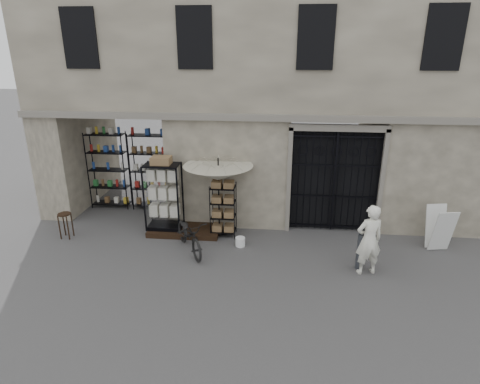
# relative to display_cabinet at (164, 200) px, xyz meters

# --- Properties ---
(ground) EXTENTS (80.00, 80.00, 0.00)m
(ground) POSITION_rel_display_cabinet_xyz_m (2.94, -1.52, -0.99)
(ground) COLOR #27272B
(ground) RESTS_ON ground
(main_building) EXTENTS (14.00, 4.00, 9.00)m
(main_building) POSITION_rel_display_cabinet_xyz_m (2.94, 2.48, 3.51)
(main_building) COLOR #A99E89
(main_building) RESTS_ON ground
(shop_recess) EXTENTS (3.00, 1.70, 3.00)m
(shop_recess) POSITION_rel_display_cabinet_xyz_m (-1.56, 1.28, 0.51)
(shop_recess) COLOR black
(shop_recess) RESTS_ON ground
(shop_shelving) EXTENTS (2.70, 0.50, 2.50)m
(shop_shelving) POSITION_rel_display_cabinet_xyz_m (-1.61, 1.78, 0.26)
(shop_shelving) COLOR black
(shop_shelving) RESTS_ON ground
(iron_gate) EXTENTS (2.50, 0.21, 3.00)m
(iron_gate) POSITION_rel_display_cabinet_xyz_m (4.69, 0.75, 0.51)
(iron_gate) COLOR black
(iron_gate) RESTS_ON ground
(step_platform) EXTENTS (2.00, 0.90, 0.15)m
(step_platform) POSITION_rel_display_cabinet_xyz_m (0.54, 0.03, -0.92)
(step_platform) COLOR black
(step_platform) RESTS_ON ground
(display_cabinet) EXTENTS (0.95, 0.61, 2.03)m
(display_cabinet) POSITION_rel_display_cabinet_xyz_m (0.00, 0.00, 0.00)
(display_cabinet) COLOR black
(display_cabinet) RESTS_ON step_platform
(wire_rack) EXTENTS (0.78, 0.65, 1.52)m
(wire_rack) POSITION_rel_display_cabinet_xyz_m (1.66, 0.00, -0.25)
(wire_rack) COLOR black
(wire_rack) RESTS_ON ground
(market_umbrella) EXTENTS (1.84, 1.87, 2.68)m
(market_umbrella) POSITION_rel_display_cabinet_xyz_m (1.54, 0.05, 0.93)
(market_umbrella) COLOR black
(market_umbrella) RESTS_ON ground
(white_bucket) EXTENTS (0.27, 0.27, 0.24)m
(white_bucket) POSITION_rel_display_cabinet_xyz_m (2.20, -0.61, -0.87)
(white_bucket) COLOR white
(white_bucket) RESTS_ON ground
(bicycle) EXTENTS (1.00, 1.11, 1.76)m
(bicycle) POSITION_rel_display_cabinet_xyz_m (0.92, -1.01, -0.99)
(bicycle) COLOR black
(bicycle) RESTS_ON ground
(wooden_stool) EXTENTS (0.40, 0.40, 0.72)m
(wooden_stool) POSITION_rel_display_cabinet_xyz_m (-2.64, -0.58, -0.61)
(wooden_stool) COLOR black
(wooden_stool) RESTS_ON ground
(steel_bollard) EXTENTS (0.20, 0.20, 0.89)m
(steel_bollard) POSITION_rel_display_cabinet_xyz_m (5.12, -1.46, -0.55)
(steel_bollard) COLOR #4C515A
(steel_bollard) RESTS_ON ground
(shopkeeper) EXTENTS (1.06, 1.81, 0.41)m
(shopkeeper) POSITION_rel_display_cabinet_xyz_m (5.25, -1.66, -0.99)
(shopkeeper) COLOR white
(shopkeeper) RESTS_ON ground
(easel_sign) EXTENTS (0.64, 0.71, 1.14)m
(easel_sign) POSITION_rel_display_cabinet_xyz_m (7.32, -0.28, -0.40)
(easel_sign) COLOR silver
(easel_sign) RESTS_ON ground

